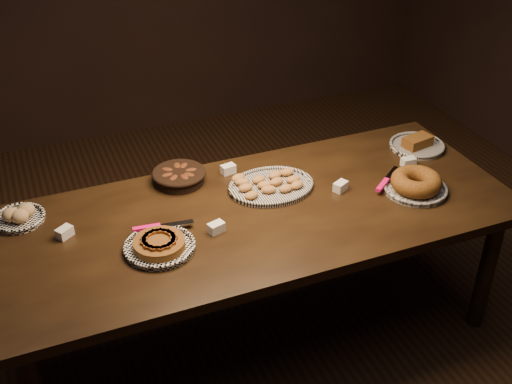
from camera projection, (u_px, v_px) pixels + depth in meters
name	position (u px, v px, depth m)	size (l,w,h in m)	color
ground	(257.00, 330.00, 3.33)	(5.00, 5.00, 0.00)	black
buffet_table	(258.00, 224.00, 2.97)	(2.40, 1.00, 0.75)	black
apple_tart_plate	(159.00, 245.00, 2.67)	(0.34, 0.30, 0.06)	white
madeleine_platter	(270.00, 185.00, 3.08)	(0.42, 0.34, 0.05)	black
bundt_cake_plate	(416.00, 184.00, 3.05)	(0.35, 0.36, 0.10)	black
croissant_basket	(179.00, 175.00, 3.12)	(0.29, 0.29, 0.07)	black
bread_roll_plate	(19.00, 216.00, 2.85)	(0.23, 0.23, 0.07)	white
loaf_plate	(417.00, 145.00, 3.43)	(0.29, 0.29, 0.07)	black
tent_cards	(258.00, 193.00, 3.01)	(1.79, 0.51, 0.04)	white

